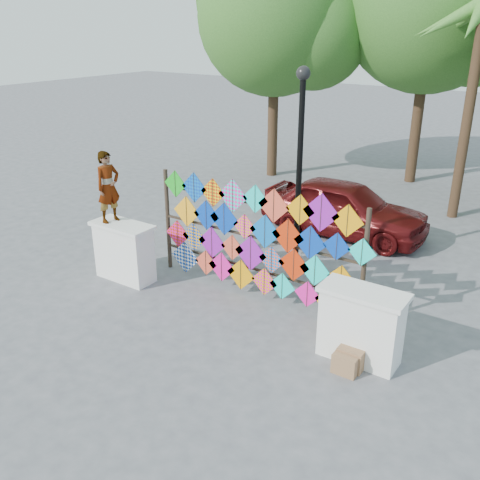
{
  "coord_description": "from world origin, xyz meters",
  "views": [
    {
      "loc": [
        5.29,
        -7.55,
        5.23
      ],
      "look_at": [
        -0.22,
        0.6,
        1.21
      ],
      "focal_mm": 40.0,
      "sensor_mm": 36.0,
      "label": 1
    }
  ],
  "objects_px": {
    "sedan": "(345,208)",
    "lamppost": "(300,157)",
    "vendor_woman": "(108,187)",
    "kite_rack": "(255,240)"
  },
  "relations": [
    {
      "from": "vendor_woman",
      "to": "sedan",
      "type": "height_order",
      "value": "vendor_woman"
    },
    {
      "from": "kite_rack",
      "to": "sedan",
      "type": "height_order",
      "value": "kite_rack"
    },
    {
      "from": "vendor_woman",
      "to": "lamppost",
      "type": "xyz_separation_m",
      "value": [
        3.31,
        2.2,
        0.65
      ]
    },
    {
      "from": "vendor_woman",
      "to": "kite_rack",
      "type": "bearing_deg",
      "value": -65.94
    },
    {
      "from": "lamppost",
      "to": "vendor_woman",
      "type": "bearing_deg",
      "value": -146.39
    },
    {
      "from": "kite_rack",
      "to": "sedan",
      "type": "distance_m",
      "value": 4.23
    },
    {
      "from": "vendor_woman",
      "to": "sedan",
      "type": "distance_m",
      "value": 6.16
    },
    {
      "from": "vendor_woman",
      "to": "lamppost",
      "type": "bearing_deg",
      "value": -49.17
    },
    {
      "from": "sedan",
      "to": "lamppost",
      "type": "height_order",
      "value": "lamppost"
    },
    {
      "from": "vendor_woman",
      "to": "lamppost",
      "type": "distance_m",
      "value": 4.03
    }
  ]
}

